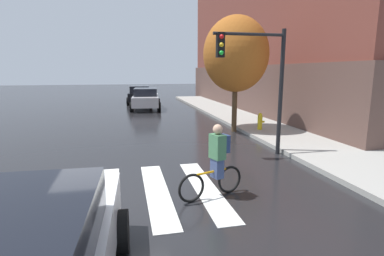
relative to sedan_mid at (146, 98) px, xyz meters
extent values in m
plane|color=black|center=(-1.71, -15.95, -0.82)|extent=(120.00, 120.00, 0.00)
cube|color=silver|center=(-3.24, -15.95, -0.81)|extent=(0.55, 3.91, 0.01)
cube|color=silver|center=(-2.05, -15.95, -0.81)|extent=(0.55, 3.91, 0.01)
cube|color=silver|center=(-0.86, -15.95, -0.81)|extent=(0.55, 3.91, 0.01)
cube|color=silver|center=(0.33, -15.95, -0.81)|extent=(0.55, 3.91, 0.01)
cube|color=black|center=(-2.70, -19.80, 0.49)|extent=(1.74, 2.27, 0.55)
cylinder|color=black|center=(-1.66, -18.22, -0.48)|extent=(0.27, 0.69, 0.68)
cube|color=#B7B7BC|center=(0.00, 0.04, -0.13)|extent=(2.27, 4.76, 0.70)
cube|color=black|center=(-0.01, -0.11, 0.50)|extent=(1.85, 2.35, 0.55)
cylinder|color=black|center=(-0.82, 1.59, -0.48)|extent=(0.30, 0.70, 0.68)
cylinder|color=black|center=(1.10, 1.41, -0.48)|extent=(0.30, 0.70, 0.68)
cylinder|color=black|center=(-1.09, -1.34, -0.48)|extent=(0.30, 0.70, 0.68)
cylinder|color=black|center=(0.82, -1.52, -0.48)|extent=(0.30, 0.70, 0.68)
cube|color=black|center=(-0.20, 4.36, -0.14)|extent=(2.24, 4.67, 0.69)
cube|color=black|center=(-0.21, 4.21, 0.47)|extent=(1.82, 2.31, 0.54)
cylinder|color=black|center=(-1.00, 5.89, -0.49)|extent=(0.30, 0.69, 0.67)
cylinder|color=black|center=(0.88, 5.70, -0.49)|extent=(0.30, 0.69, 0.67)
cylinder|color=black|center=(-1.28, 3.01, -0.49)|extent=(0.30, 0.69, 0.67)
cylinder|color=black|center=(0.60, 2.83, -0.49)|extent=(0.30, 0.69, 0.67)
torus|color=black|center=(0.82, -16.37, -0.49)|extent=(0.65, 0.26, 0.66)
torus|color=black|center=(-0.17, -16.70, -0.49)|extent=(0.65, 0.26, 0.66)
cylinder|color=orange|center=(0.33, -16.54, -0.21)|extent=(0.86, 0.33, 0.05)
cylinder|color=orange|center=(0.47, -16.49, -0.14)|extent=(0.04, 0.04, 0.45)
cube|color=#384772|center=(0.47, -16.49, -0.09)|extent=(0.28, 0.33, 0.56)
cube|color=#3F724C|center=(0.47, -16.49, 0.36)|extent=(0.34, 0.42, 0.56)
sphere|color=tan|center=(0.47, -16.49, 0.76)|extent=(0.22, 0.22, 0.22)
cube|color=navy|center=(0.65, -16.43, 0.41)|extent=(0.24, 0.32, 0.40)
cylinder|color=black|center=(3.62, -13.51, 1.28)|extent=(0.14, 0.14, 4.20)
cylinder|color=black|center=(2.42, -13.51, 3.18)|extent=(2.40, 0.10, 0.10)
cube|color=black|center=(1.46, -13.51, 2.83)|extent=(0.24, 0.20, 0.76)
sphere|color=red|center=(1.46, -13.62, 3.07)|extent=(0.14, 0.14, 0.14)
sphere|color=gold|center=(1.46, -13.62, 2.83)|extent=(0.14, 0.14, 0.14)
sphere|color=green|center=(1.46, -13.62, 2.59)|extent=(0.14, 0.14, 0.14)
cylinder|color=gold|center=(4.61, -9.94, -0.35)|extent=(0.22, 0.22, 0.65)
sphere|color=gold|center=(4.61, -9.94, 0.02)|extent=(0.18, 0.18, 0.18)
cylinder|color=gold|center=(4.77, -9.94, -0.31)|extent=(0.12, 0.09, 0.09)
cylinder|color=#4C3823|center=(3.53, -9.41, 0.38)|extent=(0.24, 0.24, 2.41)
ellipsoid|color=#A5591E|center=(3.53, -9.41, 2.79)|extent=(3.00, 3.00, 3.45)
cube|color=brown|center=(14.60, -1.57, 0.78)|extent=(16.23, 25.49, 3.20)
camera|label=1|loc=(-1.51, -22.75, 2.03)|focal=28.05mm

